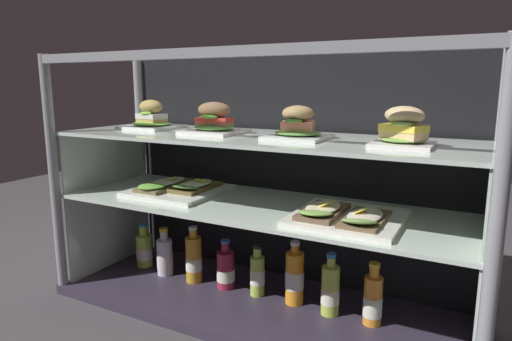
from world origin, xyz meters
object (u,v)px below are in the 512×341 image
Objects in this scene: open_sandwich_tray_center at (178,188)px; juice_bottle_back_left at (194,259)px; juice_bottle_tucked_behind at (295,277)px; plated_roll_sandwich_near_right_corner at (214,123)px; plated_roll_sandwich_far_right at (298,127)px; juice_bottle_front_left_end at (330,290)px; juice_bottle_back_right at (226,270)px; plated_roll_sandwich_right_of_center at (403,131)px; juice_bottle_front_second at (165,257)px; plated_roll_sandwich_mid_left at (151,119)px; open_sandwich_tray_near_right_corner at (344,216)px; juice_bottle_front_fourth at (144,249)px; juice_bottle_back_center at (373,300)px; juice_bottle_front_right_end at (257,274)px.

juice_bottle_back_left is (0.05, 0.02, -0.30)m from open_sandwich_tray_center.
plated_roll_sandwich_near_right_corner is at bearing -170.21° from juice_bottle_tucked_behind.
plated_roll_sandwich_far_right reaches higher than juice_bottle_front_left_end.
juice_bottle_back_right is 0.82× the size of juice_bottle_tucked_behind.
juice_bottle_back_left is (-0.81, 0.07, -0.58)m from plated_roll_sandwich_right_of_center.
juice_bottle_back_right is at bearing 178.92° from juice_bottle_front_left_end.
plated_roll_sandwich_far_right is at bearing -9.62° from juice_bottle_back_right.
plated_roll_sandwich_far_right is at bearing -1.59° from plated_roll_sandwich_near_right_corner.
juice_bottle_back_right is at bearing 5.28° from juice_bottle_back_left.
juice_bottle_front_second is at bearing 175.85° from plated_roll_sandwich_right_of_center.
plated_roll_sandwich_mid_left is at bearing 172.63° from plated_roll_sandwich_near_right_corner.
plated_roll_sandwich_near_right_corner is 0.65m from juice_bottle_tucked_behind.
juice_bottle_tucked_behind is (-0.21, 0.11, -0.30)m from open_sandwich_tray_near_right_corner.
plated_roll_sandwich_mid_left is 1.03× the size of juice_bottle_back_right.
juice_bottle_front_fourth is at bearing 179.49° from juice_bottle_tucked_behind.
plated_roll_sandwich_near_right_corner reaches higher than juice_bottle_front_fourth.
juice_bottle_tucked_behind is (0.49, 0.05, -0.30)m from open_sandwich_tray_center.
juice_bottle_back_right is at bearing 71.00° from plated_roll_sandwich_near_right_corner.
plated_roll_sandwich_far_right is at bearing 166.39° from open_sandwich_tray_near_right_corner.
juice_bottle_back_left is 0.74m from juice_bottle_back_center.
juice_bottle_front_left_end is (0.14, -0.02, -0.01)m from juice_bottle_tucked_behind.
plated_roll_sandwich_far_right is 0.98× the size of juice_bottle_back_right.
juice_bottle_back_right is 0.98× the size of juice_bottle_front_right_end.
plated_roll_sandwich_mid_left is 0.91× the size of juice_bottle_front_left_end.
juice_bottle_front_left_end is (-0.23, 0.08, -0.58)m from plated_roll_sandwich_right_of_center.
juice_bottle_front_left_end is (0.30, -0.01, 0.01)m from juice_bottle_front_right_end.
plated_roll_sandwich_near_right_corner is at bearing 178.41° from plated_roll_sandwich_far_right.
plated_roll_sandwich_near_right_corner is 0.86× the size of juice_bottle_back_left.
juice_bottle_front_left_end is (0.79, -0.01, -0.58)m from plated_roll_sandwich_mid_left.
plated_roll_sandwich_mid_left is 0.34m from plated_roll_sandwich_near_right_corner.
open_sandwich_tray_near_right_corner is 0.33m from juice_bottle_front_left_end.
plated_roll_sandwich_right_of_center is (0.68, -0.04, 0.01)m from plated_roll_sandwich_near_right_corner.
juice_bottle_front_second is 0.74m from juice_bottle_front_left_end.
plated_roll_sandwich_near_right_corner is 0.59m from juice_bottle_back_right.
juice_bottle_back_center is (0.59, -0.00, 0.01)m from juice_bottle_back_right.
juice_bottle_front_left_end is (0.74, 0.01, 0.01)m from juice_bottle_front_second.
plated_roll_sandwich_far_right is (0.67, -0.05, -0.00)m from plated_roll_sandwich_mid_left.
juice_bottle_tucked_behind is 1.10× the size of juice_bottle_back_center.
plated_roll_sandwich_right_of_center is at bearing -3.22° from plated_roll_sandwich_near_right_corner.
juice_bottle_front_second reaches higher than juice_bottle_back_right.
plated_roll_sandwich_near_right_corner is at bearing -163.47° from juice_bottle_front_right_end.
plated_roll_sandwich_right_of_center reaches higher than juice_bottle_front_second.
juice_bottle_back_right is at bearing 168.93° from open_sandwich_tray_near_right_corner.
juice_bottle_front_right_end is (0.16, 0.05, -0.58)m from plated_roll_sandwich_near_right_corner.
open_sandwich_tray_center is at bearing -177.38° from juice_bottle_front_left_end.
juice_bottle_back_right is at bearing 10.73° from open_sandwich_tray_center.
juice_bottle_front_fourth is 0.88× the size of juice_bottle_front_left_end.
juice_bottle_back_right is (-0.51, 0.10, -0.32)m from open_sandwich_tray_near_right_corner.
plated_roll_sandwich_far_right is at bearing -65.99° from juice_bottle_tucked_behind.
juice_bottle_back_left is 0.29m from juice_bottle_front_right_end.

